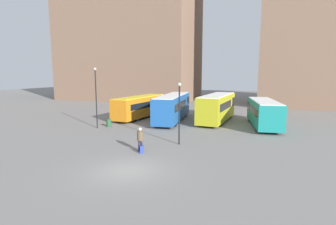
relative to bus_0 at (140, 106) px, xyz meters
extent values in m
plane|color=slate|center=(7.79, -17.94, -1.57)|extent=(160.00, 160.00, 0.00)
cube|color=#7F604C|center=(-13.83, 23.84, 11.49)|extent=(29.80, 17.51, 26.12)
cube|color=orange|center=(-0.01, -0.08, -0.03)|extent=(3.45, 10.00, 2.53)
cube|color=black|center=(0.41, 3.91, 0.29)|extent=(2.65, 2.05, 0.96)
cube|color=black|center=(-0.10, -0.96, 0.29)|extent=(3.11, 6.50, 0.76)
cube|color=yellow|center=(-0.01, -0.08, 1.27)|extent=(3.23, 9.79, 0.08)
cylinder|color=black|center=(0.31, 2.94, -1.07)|extent=(2.43, 1.24, 1.00)
cylinder|color=black|center=(-0.33, -3.10, -1.07)|extent=(2.43, 1.24, 1.00)
cube|color=#1E56A3|center=(4.84, -0.72, 0.17)|extent=(3.67, 11.30, 2.90)
cube|color=black|center=(4.33, 3.80, 0.53)|extent=(2.69, 2.30, 1.10)
cube|color=black|center=(4.95, -1.71, 0.53)|extent=(3.25, 7.34, 0.87)
cube|color=white|center=(4.84, -0.72, 1.66)|extent=(3.45, 11.06, 0.08)
cylinder|color=black|center=(4.46, 2.70, -1.05)|extent=(2.44, 1.28, 1.03)
cylinder|color=black|center=(5.23, -4.14, -1.05)|extent=(2.44, 1.28, 1.03)
cube|color=gold|center=(10.13, 0.76, 0.18)|extent=(3.28, 9.98, 2.99)
cube|color=black|center=(10.42, 4.78, 0.56)|extent=(2.74, 1.99, 1.14)
cube|color=black|center=(10.06, -0.12, 0.56)|extent=(3.05, 6.46, 0.90)
cube|color=white|center=(10.13, 0.76, 1.72)|extent=(3.06, 9.77, 0.08)
cylinder|color=black|center=(10.35, 3.80, -1.11)|extent=(2.53, 1.10, 0.92)
cylinder|color=black|center=(9.91, -2.28, -1.11)|extent=(2.53, 1.10, 0.92)
cube|color=#19847F|center=(15.60, -0.77, 0.01)|extent=(3.98, 9.30, 2.58)
cube|color=black|center=(14.97, 2.87, 0.34)|extent=(2.78, 2.07, 0.98)
cube|color=black|center=(15.74, -1.57, 0.34)|extent=(3.47, 6.11, 0.77)
cube|color=white|center=(15.60, -0.77, 1.34)|extent=(3.76, 9.09, 0.08)
cylinder|color=black|center=(15.13, 1.98, -1.04)|extent=(2.54, 1.46, 1.07)
cylinder|color=black|center=(16.07, -3.52, -1.04)|extent=(2.54, 1.46, 1.07)
cylinder|color=#382D4C|center=(6.67, -14.02, -1.15)|extent=(0.19, 0.19, 0.84)
cylinder|color=#382D4C|center=(6.85, -13.99, -1.15)|extent=(0.19, 0.19, 0.84)
cylinder|color=brown|center=(6.76, -14.01, -0.36)|extent=(0.55, 0.55, 0.73)
sphere|color=beige|center=(6.76, -14.01, 0.14)|extent=(0.27, 0.27, 0.27)
cube|color=#334CB2|center=(7.08, -14.40, -1.27)|extent=(0.26, 0.43, 0.59)
cube|color=black|center=(7.11, -14.54, -0.84)|extent=(0.11, 0.04, 0.27)
cylinder|color=black|center=(-1.46, -7.76, 1.57)|extent=(0.12, 0.12, 6.28)
sphere|color=beige|center=(-1.46, -7.76, 4.80)|extent=(0.28, 0.28, 0.28)
cylinder|color=black|center=(8.95, -11.10, 0.89)|extent=(0.12, 0.12, 4.92)
sphere|color=beige|center=(8.95, -11.10, 3.44)|extent=(0.28, 0.28, 0.28)
cylinder|color=#285633|center=(-0.63, -6.77, -1.14)|extent=(0.52, 0.52, 0.85)
camera|label=1|loc=(15.32, -31.52, 4.32)|focal=28.00mm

